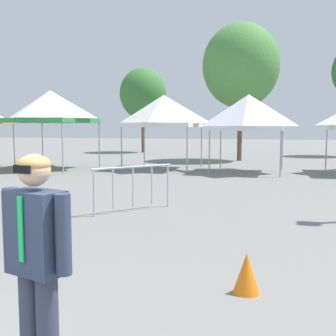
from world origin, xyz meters
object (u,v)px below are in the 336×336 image
canopy_tent_behind_right (50,107)px  person_foreground (37,258)px  tree_behind_tents_left (241,66)px  crowd_barrier_by_lift (133,180)px  traffic_cone_near_barrier (247,273)px  canopy_tent_far_left (164,111)px  canopy_tent_behind_left (248,113)px  tree_behind_tents_center (143,94)px

canopy_tent_behind_right → person_foreground: 17.44m
canopy_tent_behind_right → tree_behind_tents_left: (8.08, 7.49, 2.62)m
crowd_barrier_by_lift → traffic_cone_near_barrier: 5.17m
canopy_tent_far_left → traffic_cone_near_barrier: bearing=-70.0°
crowd_barrier_by_lift → person_foreground: bearing=-75.4°
person_foreground → tree_behind_tents_left: 22.83m
canopy_tent_behind_left → tree_behind_tents_left: (-1.02, 6.47, 2.95)m
canopy_tent_behind_right → traffic_cone_near_barrier: (10.22, -12.55, -2.70)m
canopy_tent_behind_left → crowd_barrier_by_lift: size_ratio=2.05×
canopy_tent_behind_left → tree_behind_tents_left: tree_behind_tents_left is taller
crowd_barrier_by_lift → traffic_cone_near_barrier: bearing=-54.5°
tree_behind_tents_center → crowd_barrier_by_lift: size_ratio=4.01×
canopy_tent_far_left → tree_behind_tents_left: 7.28m
person_foreground → traffic_cone_near_barrier: (1.30, 2.31, -0.79)m
canopy_tent_far_left → traffic_cone_near_barrier: canopy_tent_far_left is taller
canopy_tent_behind_right → tree_behind_tents_center: (-0.19, 13.87, 1.68)m
canopy_tent_behind_right → traffic_cone_near_barrier: canopy_tent_behind_right is taller
canopy_tent_far_left → traffic_cone_near_barrier: 15.14m
canopy_tent_far_left → canopy_tent_behind_right: bearing=-163.9°
canopy_tent_behind_left → person_foreground: (-0.18, -15.88, -1.58)m
tree_behind_tents_left → canopy_tent_behind_right: bearing=-137.2°
tree_behind_tents_left → crowd_barrier_by_lift: bearing=-93.1°
tree_behind_tents_center → crowd_barrier_by_lift: 23.76m
canopy_tent_behind_right → canopy_tent_behind_left: size_ratio=1.09×
canopy_tent_behind_left → crowd_barrier_by_lift: (-1.87, -9.39, -1.86)m
canopy_tent_behind_left → tree_behind_tents_center: tree_behind_tents_center is taller
tree_behind_tents_center → crowd_barrier_by_lift: (7.41, -22.24, -3.87)m
canopy_tent_behind_right → crowd_barrier_by_lift: canopy_tent_behind_right is taller
person_foreground → canopy_tent_behind_right: bearing=121.0°
canopy_tent_behind_right → traffic_cone_near_barrier: bearing=-50.9°
canopy_tent_far_left → tree_behind_tents_center: (-5.30, 12.39, 1.88)m
tree_behind_tents_center → tree_behind_tents_left: 10.48m
canopy_tent_far_left → canopy_tent_behind_left: (3.98, -0.46, -0.12)m
canopy_tent_far_left → crowd_barrier_by_lift: 10.27m
canopy_tent_behind_right → person_foreground: (8.92, -14.86, -1.91)m
canopy_tent_behind_left → traffic_cone_near_barrier: (1.12, -13.57, -2.37)m
canopy_tent_behind_left → tree_behind_tents_center: 15.98m
person_foreground → crowd_barrier_by_lift: person_foreground is taller
person_foreground → traffic_cone_near_barrier: size_ratio=3.63×
canopy_tent_far_left → crowd_barrier_by_lift: size_ratio=2.11×
tree_behind_tents_left → traffic_cone_near_barrier: bearing=-83.9°
canopy_tent_behind_right → crowd_barrier_by_lift: bearing=-49.2°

